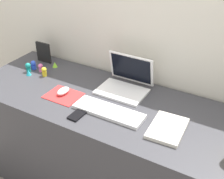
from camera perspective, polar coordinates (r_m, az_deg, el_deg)
The scene contains 15 objects.
back_wall at distance 2.07m, azimuth 5.12°, elevation 0.81°, with size 3.06×0.05×1.34m, color silver.
desk at distance 1.99m, azimuth 0.07°, elevation -11.43°, with size 1.86×0.65×0.74m, color #38383D.
laptop at distance 1.87m, azimuth 2.70°, elevation 1.62°, with size 0.30×0.26×0.21m.
keyboard at distance 1.67m, azimuth -0.66°, elevation -4.21°, with size 0.41×0.13×0.02m, color white.
mousepad at distance 1.84m, azimuth -9.30°, elevation -1.15°, with size 0.21×0.17×0.00m, color red.
mouse at distance 1.85m, azimuth -9.33°, elevation -0.29°, with size 0.06×0.10×0.03m, color white.
cell_phone at distance 1.67m, azimuth -6.46°, elevation -4.69°, with size 0.06×0.13×0.01m, color black.
notebook_pad at distance 1.57m, azimuth 10.58°, elevation -7.32°, with size 0.17×0.24×0.02m, color silver.
picture_frame at distance 2.26m, azimuth -13.00°, elevation 6.95°, with size 0.12×0.02×0.15m, color black.
toy_figurine_yellow at distance 2.07m, azimuth -12.88°, elevation 3.41°, with size 0.04×0.04×0.07m.
toy_figurine_cyan at distance 2.12m, azimuth -15.72°, elevation 3.17°, with size 0.04×0.04×0.04m, color #28B7CC.
toy_figurine_blue at distance 2.19m, azimuth -14.83°, elevation 4.60°, with size 0.04×0.04×0.06m.
toy_figurine_lime at distance 2.19m, azimuth -10.91°, elevation 4.73°, with size 0.04×0.04×0.04m, color #8CDB33.
toy_figurine_teal at distance 2.16m, azimuth -15.78°, elevation 4.16°, with size 0.04×0.04×0.07m.
toy_figurine_pink at distance 2.14m, azimuth -13.53°, elevation 4.16°, with size 0.03×0.03×0.06m.
Camera 1 is at (0.72, -1.27, 1.72)m, focal length 47.67 mm.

